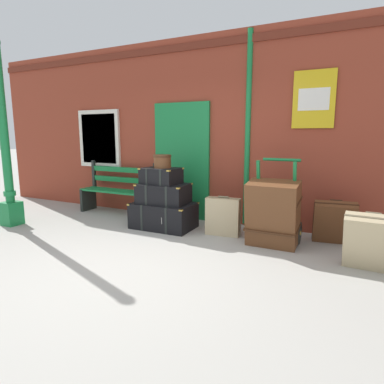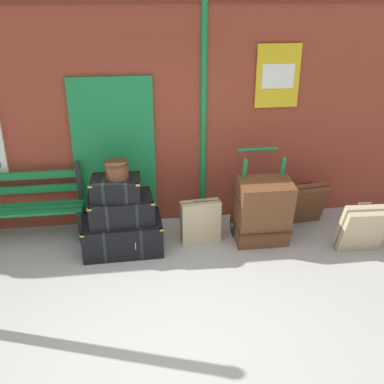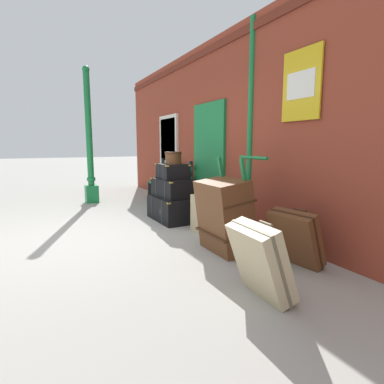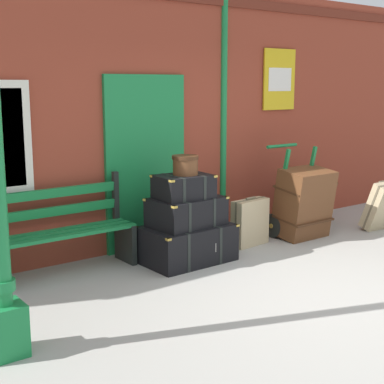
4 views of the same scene
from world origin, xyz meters
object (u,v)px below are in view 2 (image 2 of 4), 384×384
object	(u,v)px
suitcase_beige	(200,222)
large_brown_trunk	(263,212)
steamer_trunk_base	(123,235)
round_hatbox	(117,169)
platform_bench	(22,208)
steamer_trunk_middle	(121,209)
suitcase_cream	(362,228)
porters_trolley	(258,219)
steamer_trunk_top	(116,188)
suitcase_tan	(305,204)

from	to	relation	value
suitcase_beige	large_brown_trunk	bearing A→B (deg)	-11.29
large_brown_trunk	steamer_trunk_base	bearing A→B (deg)	177.23
large_brown_trunk	round_hatbox	bearing A→B (deg)	176.83
large_brown_trunk	suitcase_beige	xyz separation A→B (m)	(-0.80, 0.16, -0.17)
platform_bench	steamer_trunk_middle	bearing A→B (deg)	-19.72
platform_bench	suitcase_cream	size ratio (longest dim) A/B	2.33
steamer_trunk_base	porters_trolley	size ratio (longest dim) A/B	0.85
platform_bench	suitcase_beige	xyz separation A→B (m)	(2.34, -0.42, -0.15)
steamer_trunk_top	porters_trolley	distance (m)	1.96
steamer_trunk_top	porters_trolley	world-z (taller)	porters_trolley
steamer_trunk_middle	steamer_trunk_top	xyz separation A→B (m)	(-0.04, -0.00, 0.29)
round_hatbox	suitcase_beige	distance (m)	1.34
suitcase_tan	suitcase_cream	bearing A→B (deg)	-62.88
suitcase_cream	steamer_trunk_middle	bearing A→B (deg)	170.65
steamer_trunk_middle	porters_trolley	world-z (taller)	porters_trolley
platform_bench	steamer_trunk_base	xyz separation A→B (m)	(1.32, -0.49, -0.23)
platform_bench	large_brown_trunk	bearing A→B (deg)	-10.36
steamer_trunk_base	steamer_trunk_middle	world-z (taller)	steamer_trunk_middle
steamer_trunk_middle	suitcase_tan	world-z (taller)	steamer_trunk_middle
steamer_trunk_base	porters_trolley	bearing A→B (deg)	2.71
round_hatbox	large_brown_trunk	distance (m)	1.96
round_hatbox	suitcase_beige	xyz separation A→B (m)	(1.04, 0.06, -0.83)
round_hatbox	large_brown_trunk	xyz separation A→B (m)	(1.84, -0.10, -0.66)
suitcase_cream	suitcase_beige	xyz separation A→B (m)	(-1.99, 0.55, -0.05)
steamer_trunk_top	suitcase_cream	bearing A→B (deg)	-9.14
steamer_trunk_base	round_hatbox	world-z (taller)	round_hatbox
round_hatbox	suitcase_cream	bearing A→B (deg)	-9.29
steamer_trunk_middle	suitcase_beige	distance (m)	1.07
large_brown_trunk	suitcase_beige	size ratio (longest dim) A/B	1.50
platform_bench	steamer_trunk_top	world-z (taller)	platform_bench
suitcase_tan	round_hatbox	bearing A→B (deg)	-172.46
steamer_trunk_base	suitcase_beige	distance (m)	1.03
steamer_trunk_middle	porters_trolley	distance (m)	1.85
steamer_trunk_base	platform_bench	bearing A→B (deg)	159.74
steamer_trunk_middle	suitcase_cream	distance (m)	3.07
platform_bench	suitcase_beige	size ratio (longest dim) A/B	2.58
steamer_trunk_base	steamer_trunk_top	xyz separation A→B (m)	(-0.04, 0.01, 0.66)
steamer_trunk_middle	steamer_trunk_top	distance (m)	0.29
steamer_trunk_base	suitcase_cream	world-z (taller)	suitcase_cream
porters_trolley	round_hatbox	bearing A→B (deg)	-177.73
steamer_trunk_middle	suitcase_cream	world-z (taller)	steamer_trunk_middle
platform_bench	suitcase_tan	world-z (taller)	platform_bench
platform_bench	porters_trolley	xyz separation A→B (m)	(3.14, -0.40, -0.17)
steamer_trunk_middle	round_hatbox	distance (m)	0.54
steamer_trunk_middle	suitcase_tan	bearing A→B (deg)	7.55
suitcase_cream	round_hatbox	bearing A→B (deg)	170.71
steamer_trunk_top	large_brown_trunk	bearing A→B (deg)	-3.02
porters_trolley	suitcase_beige	distance (m)	0.80
porters_trolley	suitcase_beige	world-z (taller)	porters_trolley
large_brown_trunk	suitcase_tan	xyz separation A→B (m)	(0.76, 0.45, -0.15)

